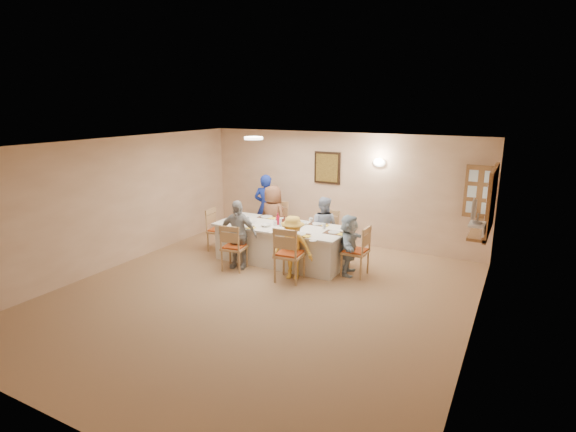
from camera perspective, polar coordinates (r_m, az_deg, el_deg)
The scene contains 49 objects.
ground at distance 7.58m, azimuth -3.72°, elevation -10.22°, with size 7.00×7.00×0.00m, color #A47F58.
room_walls at distance 7.09m, azimuth -3.91°, elevation 1.00°, with size 7.00×7.00×7.00m.
wall_picture at distance 10.22m, azimuth 4.99°, elevation 6.12°, with size 0.62×0.05×0.72m.
wall_sconce at distance 9.77m, azimuth 11.49°, elevation 6.70°, with size 0.26×0.09×0.18m, color white.
ceiling_light at distance 8.73m, azimuth -4.39°, elevation 9.84°, with size 0.36×0.36×0.05m, color white.
serving_hatch at distance 8.42m, azimuth 24.43°, elevation 1.76°, with size 0.06×1.50×1.15m, color #935E35.
hatch_sill at distance 8.54m, azimuth 23.27°, elevation -1.59°, with size 0.30×1.50×0.05m, color #935E35.
shutter_door at distance 9.18m, azimuth 23.18°, elevation 2.83°, with size 0.55×0.04×1.00m, color #935E35.
fan_shelf at distance 7.13m, azimuth 22.89°, elevation -0.99°, with size 0.22×0.36×0.03m, color white.
desk_fan at distance 7.10m, azimuth 22.77°, elevation 0.21°, with size 0.30×0.30×0.28m, color #A5A5A8, non-canonical shape.
dining_table at distance 9.03m, azimuth -0.79°, elevation -3.52°, with size 2.65×1.12×0.76m, color silver.
chair_back_left at distance 9.95m, azimuth -1.59°, elevation -1.12°, with size 0.48×0.48×1.00m, color tan, non-canonical shape.
chair_back_right at distance 9.44m, azimuth 4.76°, elevation -2.18°, with size 0.45×0.45×0.95m, color tan, non-canonical shape.
chair_front_left at distance 8.66m, azimuth -6.84°, elevation -3.86°, with size 0.44×0.44×0.92m, color tan, non-canonical shape.
chair_front_right at distance 8.05m, azimuth 0.20°, elevation -4.77°, with size 0.49×0.49×1.02m, color tan, non-canonical shape.
chair_left_end at distance 9.82m, azimuth -8.74°, elevation -1.74°, with size 0.44×0.44×0.92m, color tan, non-canonical shape.
chair_right_end at distance 8.40m, azimuth 8.54°, elevation -4.36°, with size 0.46×0.46×0.96m, color tan, non-canonical shape.
diner_back_left at distance 9.79m, azimuth -1.95°, elevation -0.15°, with size 0.76×0.57×1.40m, color brown.
diner_back_right at distance 9.29m, azimuth 4.48°, elevation -1.40°, with size 0.65×0.52×1.27m, color #99A7C5.
diner_front_left at distance 8.70m, azimuth -6.43°, elevation -2.32°, with size 0.83×0.48×1.34m, color #A5A5A5.
diner_front_right at distance 8.13m, azimuth 0.60°, elevation -4.03°, with size 0.83×0.58×1.17m, color yellow.
diner_right_end at distance 8.41m, azimuth 7.73°, elevation -3.63°, with size 0.55×1.11×1.15m, color #ABC1D1.
caregiver at distance 10.39m, azimuth -2.80°, elevation 1.09°, with size 0.63×0.48×1.55m, color #162C9F.
placemat_fl at distance 8.88m, azimuth -5.50°, elevation -1.32°, with size 0.33×0.24×0.01m, color #472B19.
plate_fl at distance 8.87m, azimuth -5.51°, elevation -1.26°, with size 0.24×0.24×0.01m, color white.
napkin_fl at distance 8.74m, azimuth -4.70°, elevation -1.50°, with size 0.14×0.14×0.01m, color yellow.
placemat_fr at distance 8.29m, azimuth 1.43°, elevation -2.37°, with size 0.37×0.27×0.01m, color #472B19.
plate_fr at distance 8.29m, azimuth 1.43°, elevation -2.31°, with size 0.25×0.25×0.02m, color white.
napkin_fr at distance 8.17m, azimuth 2.40°, elevation -2.58°, with size 0.13×0.13×0.01m, color yellow.
placemat_bl at distance 9.56m, azimuth -2.73°, elevation -0.13°, with size 0.35×0.26×0.01m, color #472B19.
plate_bl at distance 9.56m, azimuth -2.73°, elevation -0.08°, with size 0.25×0.25×0.02m, color white.
napkin_bl at distance 9.43m, azimuth -1.95°, elevation -0.29°, with size 0.15×0.15×0.01m, color yellow.
placemat_br at distance 9.02m, azimuth 3.83°, elevation -1.02°, with size 0.36×0.27×0.01m, color #472B19.
plate_br at distance 9.02m, azimuth 3.83°, elevation -0.96°, with size 0.24×0.24×0.01m, color white.
napkin_br at distance 8.91m, azimuth 4.76°, elevation -1.20°, with size 0.13×0.13×0.01m, color yellow.
placemat_le at distance 9.48m, azimuth -6.63°, elevation -0.33°, with size 0.36×0.27×0.01m, color #472B19.
plate_le at distance 9.48m, azimuth -6.63°, elevation -0.28°, with size 0.22×0.22×0.01m, color white.
napkin_le at distance 9.34m, azimuth -5.89°, elevation -0.49°, with size 0.13×0.13×0.01m, color yellow.
placemat_re at distance 8.46m, azimuth 5.87°, elevation -2.12°, with size 0.36×0.27×0.01m, color #472B19.
plate_re at distance 8.45m, azimuth 5.87°, elevation -2.05°, with size 0.22×0.22×0.01m, color white.
napkin_re at distance 8.35m, azimuth 6.88°, elevation -2.32°, with size 0.14×0.14×0.01m, color yellow.
teacup_a at distance 9.02m, azimuth -6.33°, elevation -0.78°, with size 0.14×0.14×0.10m, color white.
teacup_b at distance 9.18m, azimuth 2.93°, elevation -0.49°, with size 0.11×0.11×0.08m, color white.
bowl_a at distance 8.85m, azimuth -2.83°, elevation -1.18°, with size 0.23×0.23×0.05m, color white.
bowl_b at distance 8.98m, azimuth 1.91°, elevation -0.93°, with size 0.19×0.19×0.05m, color white.
condiment_ketchup at distance 8.95m, azimuth -1.29°, elevation -0.36°, with size 0.11×0.11×0.24m, color #BA0F2A.
condiment_brown at distance 8.93m, azimuth -0.47°, elevation -0.57°, with size 0.11×0.11×0.18m, color #582017.
condiment_malt at distance 8.86m, azimuth -0.28°, elevation -0.80°, with size 0.13×0.13×0.15m, color #582017.
drinking_glass at distance 9.02m, azimuth -1.48°, elevation -0.66°, with size 0.06×0.06×0.10m, color silver.
Camera 1 is at (3.67, -5.84, 3.13)m, focal length 28.00 mm.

